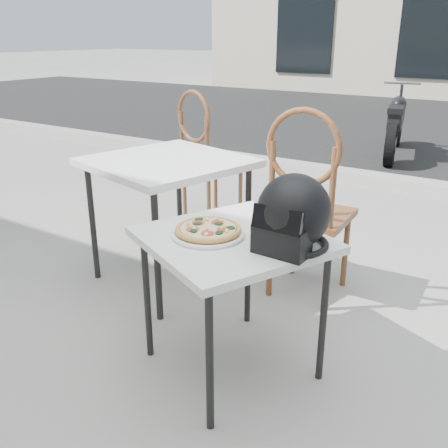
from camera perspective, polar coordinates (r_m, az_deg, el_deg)
The scene contains 10 objects.
ground at distance 2.81m, azimuth 8.06°, elevation -11.84°, with size 80.00×80.00×0.00m, color #9A9892.
curb at distance 5.45m, azimuth 21.74°, elevation 3.98°, with size 30.00×0.25×0.12m, color #ABA7A0.
cafe_table_main at distance 2.21m, azimuth 0.96°, elevation -2.86°, with size 0.95×0.95×0.68m.
plate at distance 2.18m, azimuth -1.81°, elevation -1.12°, with size 0.39×0.39×0.02m.
pizza at distance 2.18m, azimuth -1.82°, elevation -0.58°, with size 0.31×0.31×0.04m.
helmet at distance 2.04m, azimuth 7.81°, elevation 0.90°, with size 0.32×0.33×0.31m.
cafe_chair_main at distance 2.89m, azimuth 9.50°, elevation 3.19°, with size 0.46×0.46×1.16m.
cafe_table_side at distance 3.07m, azimuth -6.47°, elevation 6.09°, with size 1.03×1.03×0.80m.
cafe_chair_side at distance 4.12m, azimuth -2.26°, elevation 8.40°, with size 0.53×0.53×1.11m.
motorcycle at distance 6.99m, azimuth 19.01°, elevation 10.64°, with size 0.55×1.80×0.90m.
Camera 1 is at (0.95, -2.17, 1.51)m, focal length 40.00 mm.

